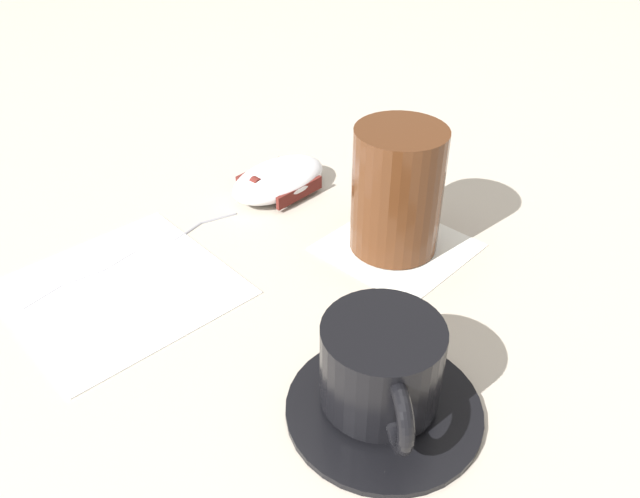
% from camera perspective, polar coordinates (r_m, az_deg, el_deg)
% --- Properties ---
extents(ground_plane, '(3.00, 3.00, 0.00)m').
position_cam_1_polar(ground_plane, '(0.55, 0.75, -1.37)').
color(ground_plane, '#B2A899').
extents(saucer, '(0.13, 0.13, 0.01)m').
position_cam_1_polar(saucer, '(0.43, 5.86, -14.10)').
color(saucer, black).
rests_on(saucer, ground).
extents(coffee_cup, '(0.10, 0.08, 0.06)m').
position_cam_1_polar(coffee_cup, '(0.41, 5.69, -10.60)').
color(coffee_cup, black).
rests_on(coffee_cup, saucer).
extents(computer_mouse, '(0.13, 0.09, 0.03)m').
position_cam_1_polar(computer_mouse, '(0.65, -3.80, 6.38)').
color(computer_mouse, silver).
rests_on(computer_mouse, ground).
extents(mouse_cable, '(0.20, 0.07, 0.00)m').
position_cam_1_polar(mouse_cable, '(0.59, -16.28, -0.36)').
color(mouse_cable, gray).
rests_on(mouse_cable, ground).
extents(napkin_under_glass, '(0.15, 0.15, 0.00)m').
position_cam_1_polar(napkin_under_glass, '(0.58, 7.10, 0.23)').
color(napkin_under_glass, silver).
rests_on(napkin_under_glass, ground).
extents(drinking_glass, '(0.08, 0.08, 0.11)m').
position_cam_1_polar(drinking_glass, '(0.55, 7.06, 5.35)').
color(drinking_glass, '#4C2814').
rests_on(drinking_glass, napkin_under_glass).
extents(napkin_spare, '(0.21, 0.21, 0.00)m').
position_cam_1_polar(napkin_spare, '(0.55, -17.69, -3.47)').
color(napkin_spare, white).
rests_on(napkin_spare, ground).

